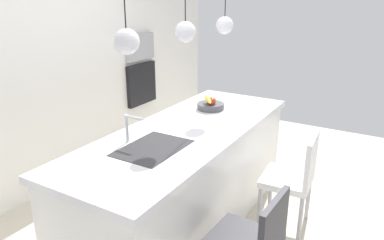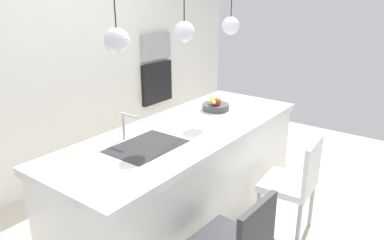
{
  "view_description": "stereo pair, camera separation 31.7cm",
  "coord_description": "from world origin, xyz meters",
  "px_view_note": "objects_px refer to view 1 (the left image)",
  "views": [
    {
      "loc": [
        -2.48,
        -1.53,
        2.03
      ],
      "look_at": [
        0.1,
        0.0,
        0.99
      ],
      "focal_mm": 34.43,
      "sensor_mm": 36.0,
      "label": 1
    },
    {
      "loc": [
        -2.31,
        -1.79,
        2.03
      ],
      "look_at": [
        0.1,
        0.0,
        0.99
      ],
      "focal_mm": 34.43,
      "sensor_mm": 36.0,
      "label": 2
    }
  ],
  "objects_px": {
    "fruit_bowl": "(211,105)",
    "chair_middle": "(294,176)",
    "chair_near": "(251,240)",
    "oven": "(141,84)",
    "microwave": "(139,47)"
  },
  "relations": [
    {
      "from": "fruit_bowl",
      "to": "chair_near",
      "type": "relative_size",
      "value": 0.32
    },
    {
      "from": "microwave",
      "to": "chair_middle",
      "type": "bearing_deg",
      "value": -111.12
    },
    {
      "from": "fruit_bowl",
      "to": "chair_middle",
      "type": "xyz_separation_m",
      "value": [
        -0.13,
        -0.91,
        -0.48
      ]
    },
    {
      "from": "oven",
      "to": "chair_near",
      "type": "height_order",
      "value": "oven"
    },
    {
      "from": "fruit_bowl",
      "to": "chair_middle",
      "type": "height_order",
      "value": "fruit_bowl"
    },
    {
      "from": "chair_near",
      "to": "chair_middle",
      "type": "relative_size",
      "value": 0.93
    },
    {
      "from": "chair_near",
      "to": "microwave",
      "type": "bearing_deg",
      "value": 51.3
    },
    {
      "from": "oven",
      "to": "chair_middle",
      "type": "relative_size",
      "value": 0.62
    },
    {
      "from": "fruit_bowl",
      "to": "chair_near",
      "type": "bearing_deg",
      "value": -141.18
    },
    {
      "from": "chair_near",
      "to": "chair_middle",
      "type": "height_order",
      "value": "chair_middle"
    },
    {
      "from": "oven",
      "to": "chair_middle",
      "type": "height_order",
      "value": "oven"
    },
    {
      "from": "microwave",
      "to": "chair_near",
      "type": "relative_size",
      "value": 0.64
    },
    {
      "from": "chair_near",
      "to": "fruit_bowl",
      "type": "bearing_deg",
      "value": 38.82
    },
    {
      "from": "oven",
      "to": "chair_near",
      "type": "xyz_separation_m",
      "value": [
        -1.93,
        -2.41,
        -0.37
      ]
    },
    {
      "from": "fruit_bowl",
      "to": "chair_near",
      "type": "distance_m",
      "value": 1.54
    }
  ]
}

